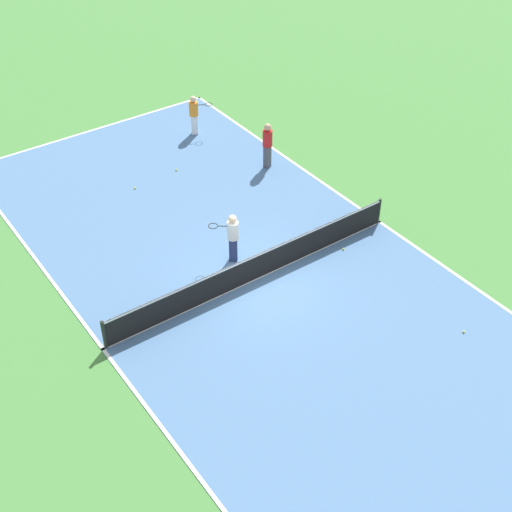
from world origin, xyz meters
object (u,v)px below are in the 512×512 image
Objects in this scene: tennis_net at (256,266)px; player_near_white at (233,235)px; tennis_ball_midcourt at (176,170)px; tennis_ball_near_net at (135,188)px; tennis_ball_right_alley at (464,332)px; player_center_orange at (194,112)px; player_coach_red at (267,142)px; tennis_ball_left_sideline at (343,249)px.

player_near_white reaches higher than tennis_net.
tennis_ball_near_net is (1.85, 0.21, 0.00)m from tennis_ball_midcourt.
tennis_net reaches higher than tennis_ball_right_alley.
player_center_orange is at bearing -89.55° from tennis_ball_right_alley.
tennis_ball_right_alley is (0.75, 10.35, -1.00)m from player_coach_red.
player_coach_red is at bearing 162.28° from tennis_ball_near_net.
player_near_white is 25.26× the size of tennis_ball_right_alley.
tennis_ball_near_net is at bearing -84.34° from tennis_net.
player_near_white is at bearing 77.51° from tennis_ball_midcourt.
player_coach_red is 3.56m from tennis_ball_midcourt.
tennis_ball_left_sideline is at bearing -63.52° from player_center_orange.
tennis_ball_near_net is at bearing -46.06° from player_near_white.
player_coach_red is at bearing -49.69° from player_center_orange.
tennis_ball_left_sideline is (0.15, 9.31, -0.90)m from player_center_orange.
tennis_ball_left_sideline is (1.02, 5.54, -1.00)m from player_coach_red.
tennis_ball_near_net and tennis_ball_left_sideline have the same top height.
tennis_net is at bearing -57.34° from tennis_ball_right_alley.
tennis_ball_right_alley is (-3.38, 5.27, -0.45)m from tennis_net.
player_near_white is at bearing -26.94° from tennis_ball_left_sideline.
player_near_white is at bearing -61.82° from tennis_ball_right_alley.
tennis_net is at bearing -82.85° from player_center_orange.
player_center_orange is at bearing -75.67° from player_near_white.
tennis_ball_midcourt is 1.00× the size of tennis_ball_left_sideline.
tennis_ball_midcourt is (-1.19, -6.82, -0.45)m from tennis_net.
player_center_orange is 24.11× the size of tennis_ball_left_sideline.
tennis_ball_near_net is 12.55m from tennis_ball_right_alley.
player_center_orange is 24.11× the size of tennis_ball_midcourt.
tennis_net is 5.66× the size of player_coach_red.
player_coach_red reaches higher than player_center_orange.
tennis_net is 5.91× the size of player_near_white.
player_coach_red is 26.40× the size of tennis_ball_left_sideline.
tennis_ball_midcourt and tennis_ball_right_alley have the same top height.
tennis_ball_left_sideline is (-3.12, 0.46, -0.45)m from tennis_net.
tennis_ball_midcourt is 1.86m from tennis_ball_near_net.
player_coach_red is at bearing 149.41° from tennis_ball_midcourt.
tennis_ball_midcourt is at bearing -75.20° from tennis_ball_left_sideline.
player_near_white reaches higher than tennis_ball_left_sideline.
player_coach_red reaches higher than tennis_net.
player_center_orange is 4.61m from tennis_ball_near_net.
tennis_net is 149.31× the size of tennis_ball_left_sideline.
tennis_net is 149.31× the size of tennis_ball_near_net.
player_center_orange reaches higher than tennis_ball_near_net.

